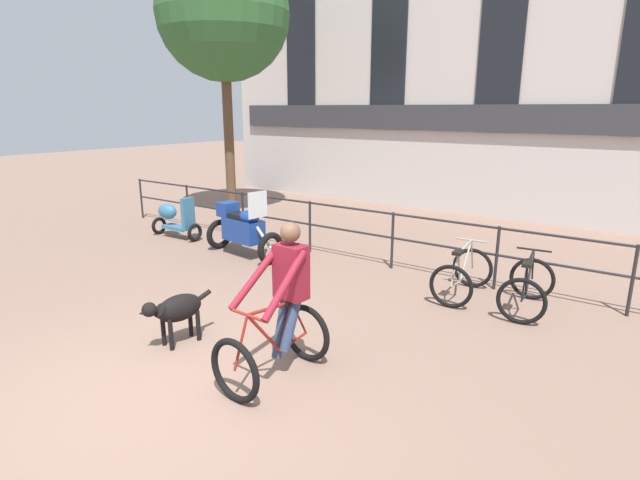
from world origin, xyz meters
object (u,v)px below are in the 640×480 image
parked_bicycle_near_lamp (462,275)px  parked_scooter (174,218)px  cyclist_with_bike (281,310)px  dog (177,309)px  parked_motorcycle (243,228)px  parked_bicycle_mid_left (527,288)px

parked_bicycle_near_lamp → parked_scooter: size_ratio=0.88×
cyclist_with_bike → dog: size_ratio=1.74×
parked_motorcycle → parked_bicycle_mid_left: bearing=-78.9°
cyclist_with_bike → parked_scooter: 6.71m
cyclist_with_bike → parked_bicycle_near_lamp: size_ratio=1.50×
cyclist_with_bike → dog: (-1.52, -0.19, -0.30)m
parked_bicycle_near_lamp → dog: bearing=55.3°
parked_motorcycle → parked_scooter: size_ratio=1.39×
dog → cyclist_with_bike: bearing=16.2°
parked_bicycle_mid_left → parked_scooter: (-7.60, -0.19, 0.10)m
dog → parked_motorcycle: bearing=131.1°
parked_motorcycle → parked_scooter: bearing=93.3°
parked_scooter → parked_bicycle_near_lamp: bearing=-90.4°
parked_motorcycle → parked_bicycle_mid_left: 5.32m
parked_bicycle_near_lamp → parked_scooter: 6.64m
cyclist_with_bike → parked_motorcycle: 4.72m
parked_bicycle_near_lamp → parked_motorcycle: bearing=2.3°
cyclist_with_bike → parked_bicycle_near_lamp: cyclist_with_bike is taller
parked_bicycle_near_lamp → parked_bicycle_mid_left: same height
dog → parked_scooter: 5.53m
parked_scooter → cyclist_with_bike: bearing=-120.9°
parked_motorcycle → parked_bicycle_near_lamp: bearing=-78.1°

